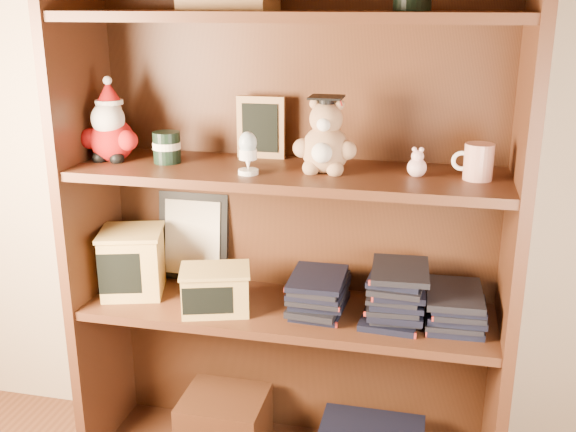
# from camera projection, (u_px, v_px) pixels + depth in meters

# --- Properties ---
(bookcase) EXTENTS (1.20, 0.35, 1.60)m
(bookcase) POSITION_uv_depth(u_px,v_px,m) (291.00, 225.00, 1.87)
(bookcase) COLOR #492614
(bookcase) RESTS_ON ground
(shelf_lower) EXTENTS (1.14, 0.33, 0.02)m
(shelf_lower) POSITION_uv_depth(u_px,v_px,m) (288.00, 311.00, 1.90)
(shelf_lower) COLOR #492614
(shelf_lower) RESTS_ON ground
(shelf_upper) EXTENTS (1.14, 0.33, 0.02)m
(shelf_upper) POSITION_uv_depth(u_px,v_px,m) (288.00, 174.00, 1.78)
(shelf_upper) COLOR #492614
(shelf_upper) RESTS_ON ground
(santa_plush) EXTENTS (0.17, 0.12, 0.24)m
(santa_plush) POSITION_uv_depth(u_px,v_px,m) (110.00, 129.00, 1.85)
(santa_plush) COLOR #A50F0F
(santa_plush) RESTS_ON shelf_upper
(teachers_tin) EXTENTS (0.08, 0.08, 0.08)m
(teachers_tin) POSITION_uv_depth(u_px,v_px,m) (167.00, 147.00, 1.83)
(teachers_tin) COLOR black
(teachers_tin) RESTS_ON shelf_upper
(chalkboard_plaque) EXTENTS (0.13, 0.07, 0.17)m
(chalkboard_plaque) POSITION_uv_depth(u_px,v_px,m) (261.00, 128.00, 1.88)
(chalkboard_plaque) COLOR #9E7547
(chalkboard_plaque) RESTS_ON shelf_upper
(egg_cup) EXTENTS (0.05, 0.05, 0.11)m
(egg_cup) POSITION_uv_depth(u_px,v_px,m) (248.00, 151.00, 1.70)
(egg_cup) COLOR white
(egg_cup) RESTS_ON shelf_upper
(grad_teddy_bear) EXTENTS (0.17, 0.14, 0.20)m
(grad_teddy_bear) POSITION_uv_depth(u_px,v_px,m) (325.00, 143.00, 1.72)
(grad_teddy_bear) COLOR #A77D58
(grad_teddy_bear) RESTS_ON shelf_upper
(pink_figurine) EXTENTS (0.05, 0.05, 0.08)m
(pink_figurine) POSITION_uv_depth(u_px,v_px,m) (417.00, 165.00, 1.69)
(pink_figurine) COLOR beige
(pink_figurine) RESTS_ON shelf_upper
(teacher_mug) EXTENTS (0.10, 0.07, 0.09)m
(teacher_mug) POSITION_uv_depth(u_px,v_px,m) (478.00, 162.00, 1.66)
(teacher_mug) COLOR silver
(teacher_mug) RESTS_ON shelf_upper
(certificate_frame) EXTENTS (0.22, 0.06, 0.27)m
(certificate_frame) POSITION_uv_depth(u_px,v_px,m) (193.00, 237.00, 2.05)
(certificate_frame) COLOR black
(certificate_frame) RESTS_ON shelf_lower
(treats_box) EXTENTS (0.22, 0.22, 0.19)m
(treats_box) POSITION_uv_depth(u_px,v_px,m) (132.00, 261.00, 1.96)
(treats_box) COLOR tan
(treats_box) RESTS_ON shelf_lower
(pencils_box) EXTENTS (0.22, 0.19, 0.12)m
(pencils_box) POSITION_uv_depth(u_px,v_px,m) (215.00, 289.00, 1.86)
(pencils_box) COLOR tan
(pencils_box) RESTS_ON shelf_lower
(book_stack_left) EXTENTS (0.14, 0.20, 0.11)m
(book_stack_left) POSITION_uv_depth(u_px,v_px,m) (318.00, 292.00, 1.86)
(book_stack_left) COLOR black
(book_stack_left) RESTS_ON shelf_lower
(book_stack_mid) EXTENTS (0.14, 0.20, 0.16)m
(book_stack_mid) POSITION_uv_depth(u_px,v_px,m) (396.00, 291.00, 1.81)
(book_stack_mid) COLOR black
(book_stack_mid) RESTS_ON shelf_lower
(book_stack_right) EXTENTS (0.14, 0.20, 0.10)m
(book_stack_right) POSITION_uv_depth(u_px,v_px,m) (457.00, 307.00, 1.78)
(book_stack_right) COLOR black
(book_stack_right) RESTS_ON shelf_lower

